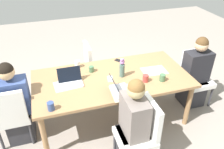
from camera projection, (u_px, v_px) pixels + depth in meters
name	position (u px, v px, depth m)	size (l,w,h in m)	color
ground_plane	(112.00, 117.00, 3.65)	(10.00, 10.00, 0.00)	gray
dining_table	(112.00, 81.00, 3.28)	(2.20, 1.09, 0.74)	#9E754C
chair_head_right_left_near	(195.00, 74.00, 3.78)	(0.44, 0.44, 0.90)	silver
person_head_right_left_near	(195.00, 76.00, 3.69)	(0.40, 0.36, 1.19)	#2D2D33
chair_head_left_left_mid	(11.00, 113.00, 2.97)	(0.44, 0.44, 0.90)	silver
person_head_left_left_mid	(16.00, 107.00, 3.04)	(0.40, 0.36, 1.19)	#2D2D33
chair_near_left_far	(141.00, 131.00, 2.72)	(0.44, 0.44, 0.90)	silver
person_near_left_far	(133.00, 127.00, 2.73)	(0.36, 0.40, 1.19)	#2D2D33
chair_far_right_near	(95.00, 65.00, 4.04)	(0.44, 0.44, 0.90)	silver
flower_vase	(122.00, 67.00, 3.20)	(0.08, 0.08, 0.30)	#4C6B60
placemat_head_right_left_near	(154.00, 71.00, 3.40)	(0.36, 0.26, 0.00)	beige
placemat_head_left_left_mid	(68.00, 85.00, 3.09)	(0.36, 0.26, 0.00)	beige
placemat_near_left_far	(122.00, 93.00, 2.94)	(0.36, 0.26, 0.00)	beige
laptop_head_left_left_mid	(70.00, 81.00, 3.10)	(0.32, 0.22, 0.21)	silver
laptop_near_left_far	(119.00, 89.00, 2.93)	(0.22, 0.32, 0.20)	silver
coffee_mug_near_left	(91.00, 69.00, 3.36)	(0.08, 0.08, 0.09)	#47704C
coffee_mug_near_right	(146.00, 78.00, 3.14)	(0.08, 0.08, 0.10)	#AD3D38
coffee_mug_centre_left	(51.00, 106.00, 2.64)	(0.08, 0.08, 0.11)	#33477A
coffee_mug_centre_right	(77.00, 64.00, 3.47)	(0.08, 0.08, 0.11)	white
coffee_mug_far_left	(162.00, 78.00, 3.15)	(0.08, 0.08, 0.10)	#47704C
phone_black	(119.00, 61.00, 3.66)	(0.15, 0.07, 0.01)	black
phone_silver	(110.00, 79.00, 3.21)	(0.15, 0.07, 0.01)	silver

